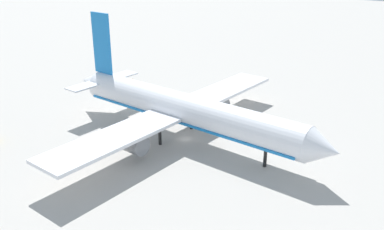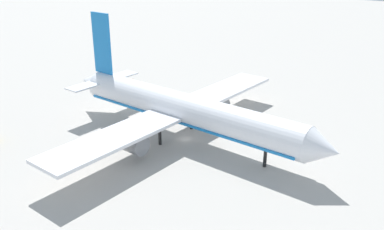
{
  "view_description": "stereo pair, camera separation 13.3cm",
  "coord_description": "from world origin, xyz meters",
  "views": [
    {
      "loc": [
        48.91,
        -71.14,
        40.49
      ],
      "look_at": [
        -1.0,
        3.92,
        4.44
      ],
      "focal_mm": 39.54,
      "sensor_mm": 36.0,
      "label": 1
    },
    {
      "loc": [
        49.02,
        -71.06,
        40.49
      ],
      "look_at": [
        -1.0,
        3.92,
        4.44
      ],
      "focal_mm": 39.54,
      "sensor_mm": 36.0,
      "label": 2
    }
  ],
  "objects": [
    {
      "name": "ground_plane",
      "position": [
        0.0,
        0.0,
        0.0
      ],
      "size": [
        600.0,
        600.0,
        0.0
      ],
      "primitive_type": "plane",
      "color": "#ADA8A0"
    },
    {
      "name": "traffic_cone_3",
      "position": [
        -13.35,
        39.66,
        0.28
      ],
      "size": [
        0.36,
        0.36,
        0.55
      ],
      "primitive_type": "cone",
      "color": "orange",
      "rests_on": "ground"
    },
    {
      "name": "traffic_cone_2",
      "position": [
        -40.41,
        28.26,
        0.28
      ],
      "size": [
        0.36,
        0.36,
        0.55
      ],
      "primitive_type": "cone",
      "color": "orange",
      "rests_on": "ground"
    },
    {
      "name": "airliner",
      "position": [
        -1.2,
        0.12,
        7.08
      ],
      "size": [
        70.26,
        68.93,
        25.76
      ],
      "color": "white",
      "rests_on": "ground"
    }
  ]
}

